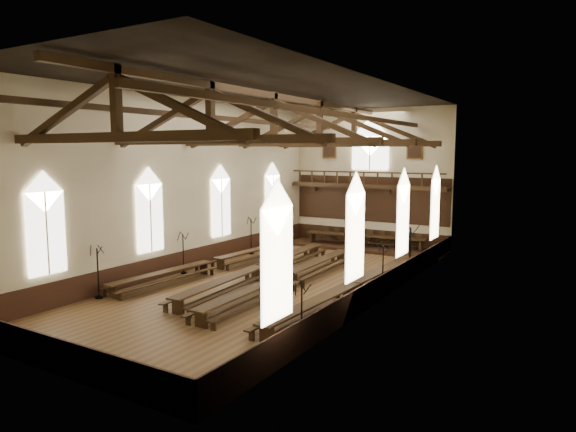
% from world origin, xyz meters
% --- Properties ---
extents(ground, '(26.00, 26.00, 0.00)m').
position_xyz_m(ground, '(0.00, 0.00, 0.00)').
color(ground, brown).
rests_on(ground, ground).
extents(room_walls, '(26.00, 26.00, 26.00)m').
position_xyz_m(room_walls, '(0.00, 0.00, 6.46)').
color(room_walls, beige).
rests_on(room_walls, ground).
extents(wainscot_band, '(12.00, 26.00, 1.20)m').
position_xyz_m(wainscot_band, '(0.00, 0.00, 0.60)').
color(wainscot_band, '#33190F').
rests_on(wainscot_band, ground).
extents(side_windows, '(11.85, 19.80, 4.50)m').
position_xyz_m(side_windows, '(-0.00, -0.00, 3.74)').
color(side_windows, silver).
rests_on(side_windows, room_walls).
extents(end_window, '(2.80, 0.12, 3.80)m').
position_xyz_m(end_window, '(0.00, 12.90, 7.22)').
color(end_window, white).
rests_on(end_window, room_walls).
extents(minstrels_gallery, '(11.80, 1.24, 3.70)m').
position_xyz_m(minstrels_gallery, '(0.00, 12.66, 3.91)').
color(minstrels_gallery, '#331F10').
rests_on(minstrels_gallery, room_walls).
extents(portraits, '(7.75, 0.09, 1.45)m').
position_xyz_m(portraits, '(0.00, 12.90, 7.10)').
color(portraits, brown).
rests_on(portraits, room_walls).
extents(roof_trusses, '(11.70, 25.70, 2.80)m').
position_xyz_m(roof_trusses, '(0.00, -0.00, 8.22)').
color(roof_trusses, '#331F10').
rests_on(roof_trusses, room_walls).
extents(refectory_row_a, '(1.93, 14.17, 0.72)m').
position_xyz_m(refectory_row_a, '(-4.47, 0.33, 0.52)').
color(refectory_row_a, '#331F10').
rests_on(refectory_row_a, ground).
extents(refectory_row_b, '(2.05, 14.73, 0.78)m').
position_xyz_m(refectory_row_b, '(-1.13, 0.37, 0.57)').
color(refectory_row_b, '#331F10').
rests_on(refectory_row_b, ground).
extents(refectory_row_c, '(1.77, 14.57, 0.76)m').
position_xyz_m(refectory_row_c, '(1.06, -0.42, 0.56)').
color(refectory_row_c, '#331F10').
rests_on(refectory_row_c, ground).
extents(refectory_row_d, '(1.89, 14.75, 0.78)m').
position_xyz_m(refectory_row_d, '(4.76, -0.46, 0.57)').
color(refectory_row_d, '#331F10').
rests_on(refectory_row_d, ground).
extents(dais, '(11.40, 3.05, 0.20)m').
position_xyz_m(dais, '(0.33, 11.40, 0.10)').
color(dais, '#33190F').
rests_on(dais, ground).
extents(high_table, '(8.65, 1.95, 0.81)m').
position_xyz_m(high_table, '(0.33, 11.40, 0.89)').
color(high_table, '#331F10').
rests_on(high_table, dais).
extents(high_chairs, '(7.72, 0.53, 1.08)m').
position_xyz_m(high_chairs, '(0.33, 12.24, 0.79)').
color(high_chairs, '#331F10').
rests_on(high_chairs, dais).
extents(candelabrum_left_near, '(0.76, 0.75, 2.56)m').
position_xyz_m(candelabrum_left_near, '(-5.55, -6.73, 0.78)').
color(candelabrum_left_near, black).
rests_on(candelabrum_left_near, ground).
extents(candelabrum_left_mid, '(0.71, 0.72, 2.41)m').
position_xyz_m(candelabrum_left_mid, '(-5.55, -0.92, 0.73)').
color(candelabrum_left_mid, black).
rests_on(candelabrum_left_mid, ground).
extents(candelabrum_left_far, '(0.74, 0.76, 2.55)m').
position_xyz_m(candelabrum_left_far, '(-5.55, 5.73, 0.77)').
color(candelabrum_left_far, black).
rests_on(candelabrum_left_far, ground).
extents(candelabrum_right_near, '(0.65, 0.70, 2.29)m').
position_xyz_m(candelabrum_right_near, '(5.55, -6.82, 0.70)').
color(candelabrum_right_near, black).
rests_on(candelabrum_right_near, ground).
extents(candelabrum_right_mid, '(0.72, 0.72, 2.43)m').
position_xyz_m(candelabrum_right_mid, '(5.55, 1.23, 0.74)').
color(candelabrum_right_mid, black).
rests_on(candelabrum_right_mid, ground).
extents(candelabrum_right_far, '(0.77, 0.89, 2.88)m').
position_xyz_m(candelabrum_right_far, '(5.55, 5.44, 0.88)').
color(candelabrum_right_far, black).
rests_on(candelabrum_right_far, ground).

